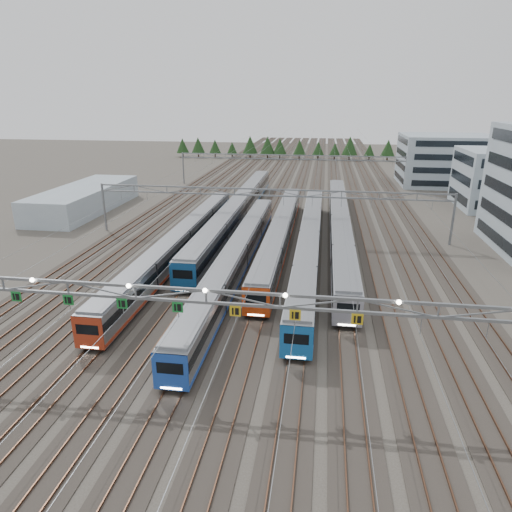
# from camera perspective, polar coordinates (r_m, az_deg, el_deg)

# --- Properties ---
(ground) EXTENTS (400.00, 400.00, 0.00)m
(ground) POSITION_cam_1_polar(r_m,az_deg,el_deg) (38.27, -5.85, -15.06)
(ground) COLOR #47423A
(ground) RESTS_ON ground
(track_bed) EXTENTS (54.00, 260.00, 5.42)m
(track_bed) POSITION_cam_1_polar(r_m,az_deg,el_deg) (132.32, 4.83, 10.50)
(track_bed) COLOR #2D2823
(track_bed) RESTS_ON ground
(train_a) EXTENTS (2.82, 53.93, 3.67)m
(train_a) POSITION_cam_1_polar(r_m,az_deg,el_deg) (65.52, -9.36, 1.75)
(train_a) COLOR black
(train_a) RESTS_ON ground
(train_b) EXTENTS (3.12, 66.82, 4.08)m
(train_b) POSITION_cam_1_polar(r_m,az_deg,el_deg) (82.73, -2.30, 5.81)
(train_b) COLOR black
(train_b) RESTS_ON ground
(train_c) EXTENTS (2.82, 53.46, 3.68)m
(train_c) POSITION_cam_1_polar(r_m,az_deg,el_deg) (58.83, -2.40, -0.03)
(train_c) COLOR black
(train_c) RESTS_ON ground
(train_d) EXTENTS (2.87, 51.14, 3.73)m
(train_d) POSITION_cam_1_polar(r_m,az_deg,el_deg) (69.40, 3.08, 3.01)
(train_d) COLOR black
(train_d) RESTS_ON ground
(train_e) EXTENTS (2.85, 57.19, 3.71)m
(train_e) POSITION_cam_1_polar(r_m,az_deg,el_deg) (65.04, 6.67, 1.77)
(train_e) COLOR black
(train_e) RESTS_ON ground
(train_f) EXTENTS (2.91, 63.53, 3.79)m
(train_f) POSITION_cam_1_polar(r_m,az_deg,el_deg) (74.35, 10.42, 3.85)
(train_f) COLOR black
(train_f) RESTS_ON ground
(gantry_near) EXTENTS (56.36, 0.61, 8.08)m
(gantry_near) POSITION_cam_1_polar(r_m,az_deg,el_deg) (34.69, -6.37, -5.44)
(gantry_near) COLOR slate
(gantry_near) RESTS_ON ground
(gantry_mid) EXTENTS (56.36, 0.36, 8.00)m
(gantry_mid) POSITION_cam_1_polar(r_m,az_deg,el_deg) (72.61, 1.68, 7.23)
(gantry_mid) COLOR slate
(gantry_mid) RESTS_ON ground
(gantry_far) EXTENTS (56.36, 0.36, 8.00)m
(gantry_far) POSITION_cam_1_polar(r_m,az_deg,el_deg) (116.81, 4.38, 11.77)
(gantry_far) COLOR slate
(gantry_far) RESTS_ON ground
(depot_bldg_mid) EXTENTS (14.00, 16.00, 11.65)m
(depot_bldg_mid) POSITION_cam_1_polar(r_m,az_deg,el_deg) (105.15, 27.89, 8.48)
(depot_bldg_mid) COLOR #99A9B7
(depot_bldg_mid) RESTS_ON ground
(depot_bldg_north) EXTENTS (22.00, 18.00, 12.50)m
(depot_bldg_north) POSITION_cam_1_polar(r_m,az_deg,el_deg) (128.63, 22.57, 11.02)
(depot_bldg_north) COLOR #99A9B7
(depot_bldg_north) RESTS_ON ground
(west_shed) EXTENTS (10.00, 30.00, 4.67)m
(west_shed) POSITION_cam_1_polar(r_m,az_deg,el_deg) (97.67, -20.63, 6.71)
(west_shed) COLOR #99A9B7
(west_shed) RESTS_ON ground
(treeline) EXTENTS (93.80, 5.60, 7.02)m
(treeline) POSITION_cam_1_polar(r_m,az_deg,el_deg) (170.55, 5.46, 13.37)
(treeline) COLOR #332114
(treeline) RESTS_ON ground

